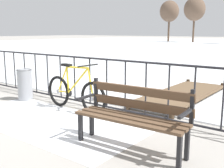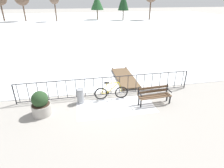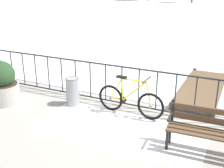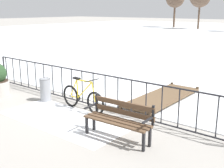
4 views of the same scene
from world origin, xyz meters
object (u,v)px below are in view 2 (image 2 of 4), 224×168
(bicycle_near_railing, at_px, (111,92))
(planter_with_shrub, at_px, (41,104))
(park_bench, at_px, (154,94))
(trash_bin, at_px, (80,96))

(bicycle_near_railing, xyz_separation_m, planter_with_shrub, (-3.28, -0.75, 0.15))
(bicycle_near_railing, height_order, park_bench, bicycle_near_railing)
(bicycle_near_railing, distance_m, park_bench, 2.13)
(bicycle_near_railing, xyz_separation_m, trash_bin, (-1.55, -0.09, 0.00))
(bicycle_near_railing, bearing_deg, trash_bin, -176.84)
(park_bench, xyz_separation_m, trash_bin, (-3.51, 0.74, -0.14))
(park_bench, relative_size, trash_bin, 2.22)
(park_bench, bearing_deg, bicycle_near_railing, 157.22)
(planter_with_shrub, bearing_deg, park_bench, -0.82)
(planter_with_shrub, xyz_separation_m, trash_bin, (1.73, 0.66, -0.14))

